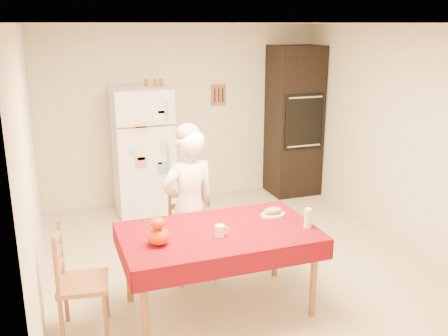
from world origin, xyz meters
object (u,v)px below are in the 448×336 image
dining_table (219,238)px  pumpkin_lower (158,236)px  chair_left (74,278)px  wine_glass (308,218)px  refrigerator (143,151)px  bread_plate (273,215)px  oven_cabinet (294,121)px  seated_woman (189,207)px  chair_far (191,228)px  coffee_mug (220,231)px

dining_table → pumpkin_lower: pumpkin_lower is taller
chair_left → pumpkin_lower: (0.68, -0.15, 0.32)m
pumpkin_lower → dining_table: bearing=10.2°
wine_glass → refrigerator: bearing=107.7°
pumpkin_lower → bread_plate: pumpkin_lower is taller
oven_cabinet → dining_table: oven_cabinet is taller
seated_woman → wine_glass: size_ratio=8.77×
seated_woman → refrigerator: bearing=-97.3°
refrigerator → dining_table: refrigerator is taller
wine_glass → dining_table: bearing=165.6°
pumpkin_lower → chair_far: bearing=58.7°
oven_cabinet → coffee_mug: oven_cabinet is taller
oven_cabinet → coffee_mug: 3.58m
pumpkin_lower → refrigerator: bearing=81.8°
dining_table → coffee_mug: size_ratio=17.00×
refrigerator → chair_left: (-1.08, -2.63, -0.34)m
coffee_mug → wine_glass: bearing=-5.9°
chair_left → coffee_mug: 1.25m
chair_far → coffee_mug: size_ratio=9.50×
oven_cabinet → chair_left: 4.34m
coffee_mug → dining_table: bearing=75.2°
oven_cabinet → chair_far: oven_cabinet is taller
pumpkin_lower → bread_plate: bearing=13.0°
chair_far → wine_glass: chair_far is taller
dining_table → coffee_mug: (-0.03, -0.12, 0.12)m
chair_far → seated_woman: bearing=-113.4°
oven_cabinet → pumpkin_lower: 3.90m
coffee_mug → bread_plate: 0.69m
refrigerator → bread_plate: bearing=-73.5°
wine_glass → bread_plate: (-0.17, 0.36, -0.08)m
chair_left → wine_glass: bearing=-89.2°
dining_table → bread_plate: size_ratio=7.08×
seated_woman → coffee_mug: 0.75m
refrigerator → wine_glass: 3.02m
refrigerator → seated_woman: (0.06, -2.05, -0.08)m
chair_far → seated_woman: size_ratio=0.62×
oven_cabinet → wine_glass: size_ratio=12.50×
oven_cabinet → chair_left: oven_cabinet is taller
coffee_mug → refrigerator: bearing=92.4°
chair_far → bread_plate: (0.65, -0.56, 0.26)m
dining_table → bread_plate: bearing=15.5°
oven_cabinet → refrigerator: bearing=-178.8°
dining_table → seated_woman: seated_woman is taller
wine_glass → pumpkin_lower: bearing=175.7°
seated_woman → bread_plate: size_ratio=6.43×
dining_table → chair_left: 1.24m
refrigerator → bread_plate: (0.75, -2.51, -0.08)m
seated_woman → bread_plate: 0.82m
oven_cabinet → wine_glass: (-1.36, -2.92, -0.25)m
chair_left → pumpkin_lower: chair_left is taller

